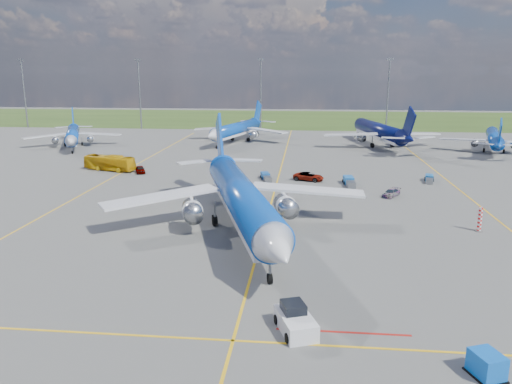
# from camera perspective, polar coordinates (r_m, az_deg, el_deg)

# --- Properties ---
(ground) EXTENTS (400.00, 400.00, 0.00)m
(ground) POSITION_cam_1_polar(r_m,az_deg,el_deg) (55.65, 0.37, -6.21)
(ground) COLOR #52524F
(ground) RESTS_ON ground
(grass_strip) EXTENTS (400.00, 80.00, 0.01)m
(grass_strip) POSITION_cam_1_polar(r_m,az_deg,el_deg) (203.03, 4.43, 8.34)
(grass_strip) COLOR #2D4719
(grass_strip) RESTS_ON ground
(taxiway_lines) EXTENTS (60.25, 160.00, 0.02)m
(taxiway_lines) POSITION_cam_1_polar(r_m,az_deg,el_deg) (82.15, 2.32, 0.37)
(taxiway_lines) COLOR gold
(taxiway_lines) RESTS_ON ground
(floodlight_masts) EXTENTS (202.20, 0.50, 22.70)m
(floodlight_masts) POSITION_cam_1_polar(r_m,az_deg,el_deg) (162.29, 7.74, 11.35)
(floodlight_masts) COLOR slate
(floodlight_masts) RESTS_ON ground
(warning_post) EXTENTS (0.50, 0.50, 3.00)m
(warning_post) POSITION_cam_1_polar(r_m,az_deg,el_deg) (66.03, 24.20, -2.86)
(warning_post) COLOR red
(warning_post) RESTS_ON ground
(bg_jet_nw) EXTENTS (37.17, 41.24, 8.83)m
(bg_jet_nw) POSITION_cam_1_polar(r_m,az_deg,el_deg) (135.51, -20.12, 4.85)
(bg_jet_nw) COLOR #0B40A3
(bg_jet_nw) RESTS_ON ground
(bg_jet_nnw) EXTENTS (37.87, 44.29, 9.98)m
(bg_jet_nnw) POSITION_cam_1_polar(r_m,az_deg,el_deg) (136.43, -2.22, 5.73)
(bg_jet_nnw) COLOR #0B40A3
(bg_jet_nnw) RESTS_ON ground
(bg_jet_n) EXTENTS (40.31, 47.99, 11.04)m
(bg_jet_n) POSITION_cam_1_polar(r_m,az_deg,el_deg) (133.42, 13.80, 5.17)
(bg_jet_n) COLOR #070E41
(bg_jet_n) RESTS_ON ground
(bg_jet_ne) EXTENTS (34.89, 40.44, 9.02)m
(bg_jet_ne) POSITION_cam_1_polar(r_m,az_deg,el_deg) (133.59, 25.46, 4.24)
(bg_jet_ne) COLOR #0B40A3
(bg_jet_ne) RESTS_ON ground
(main_airliner) EXTENTS (47.70, 55.09, 12.24)m
(main_airliner) POSITION_cam_1_polar(r_m,az_deg,el_deg) (60.68, -1.67, -4.50)
(main_airliner) COLOR #0B40A3
(main_airliner) RESTS_ON ground
(pushback_tug) EXTENTS (3.54, 6.06, 2.03)m
(pushback_tug) POSITION_cam_1_polar(r_m,az_deg,el_deg) (38.56, 4.49, -14.42)
(pushback_tug) COLOR silver
(pushback_tug) RESTS_ON ground
(uld_container) EXTENTS (2.24, 2.47, 1.62)m
(uld_container) POSITION_cam_1_polar(r_m,az_deg,el_deg) (36.57, 24.86, -17.48)
(uld_container) COLOR blue
(uld_container) RESTS_ON ground
(apron_bus) EXTENTS (11.01, 5.66, 3.00)m
(apron_bus) POSITION_cam_1_polar(r_m,az_deg,el_deg) (101.08, -16.39, 3.22)
(apron_bus) COLOR gold
(apron_bus) RESTS_ON ground
(service_car_a) EXTENTS (2.99, 4.21, 1.33)m
(service_car_a) POSITION_cam_1_polar(r_m,az_deg,el_deg) (97.31, -13.08, 2.53)
(service_car_a) COLOR #999999
(service_car_a) RESTS_ON ground
(service_car_b) EXTENTS (5.84, 3.94, 1.49)m
(service_car_b) POSITION_cam_1_polar(r_m,az_deg,el_deg) (88.55, 6.03, 1.78)
(service_car_b) COLOR #999999
(service_car_b) RESTS_ON ground
(service_car_c) EXTENTS (3.60, 4.23, 1.16)m
(service_car_c) POSITION_cam_1_polar(r_m,az_deg,el_deg) (79.75, 15.19, -0.09)
(service_car_c) COLOR #999999
(service_car_c) RESTS_ON ground
(baggage_tug_w) EXTENTS (1.82, 5.62, 1.24)m
(baggage_tug_w) POSITION_cam_1_polar(r_m,az_deg,el_deg) (86.27, 10.62, 1.18)
(baggage_tug_w) COLOR #1B5CA6
(baggage_tug_w) RESTS_ON ground
(baggage_tug_c) EXTENTS (2.44, 5.00, 1.09)m
(baggage_tug_c) POSITION_cam_1_polar(r_m,az_deg,el_deg) (88.92, 1.16, 1.75)
(baggage_tug_c) COLOR #174A8D
(baggage_tug_c) RESTS_ON ground
(baggage_tug_e) EXTENTS (2.20, 4.84, 1.05)m
(baggage_tug_e) POSITION_cam_1_polar(r_m,az_deg,el_deg) (92.44, 19.20, 1.43)
(baggage_tug_e) COLOR #195796
(baggage_tug_e) RESTS_ON ground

